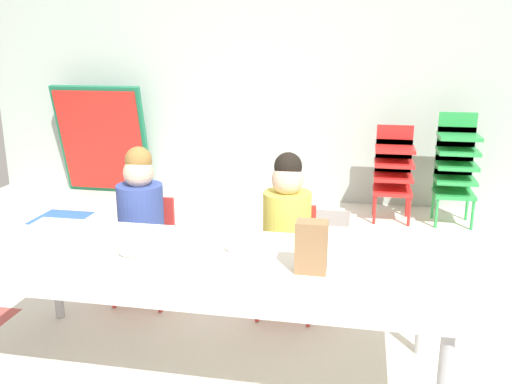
{
  "coord_description": "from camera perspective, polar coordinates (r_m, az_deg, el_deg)",
  "views": [
    {
      "loc": [
        0.73,
        -2.79,
        1.49
      ],
      "look_at": [
        0.26,
        -0.38,
        0.81
      ],
      "focal_mm": 38.61,
      "sensor_mm": 36.0,
      "label": 1
    }
  ],
  "objects": [
    {
      "name": "back_wall",
      "position": [
        5.2,
        2.97,
        12.79
      ],
      "size": [
        5.9,
        0.1,
        2.5
      ],
      "primitive_type": "cube",
      "color": "#B2C1B7",
      "rests_on": "ground_plane"
    },
    {
      "name": "donut_powdered_on_plate",
      "position": [
        2.52,
        -2.15,
        -5.59
      ],
      "size": [
        0.11,
        0.11,
        0.03
      ],
      "primitive_type": "torus",
      "color": "white",
      "rests_on": "craft_table"
    },
    {
      "name": "folded_activity_table",
      "position": [
        5.61,
        -15.6,
        5.11
      ],
      "size": [
        0.9,
        0.29,
        1.09
      ],
      "color": "#19724C",
      "rests_on": "ground_plane"
    },
    {
      "name": "craft_table",
      "position": [
        2.45,
        -4.98,
        -7.88
      ],
      "size": [
        2.09,
        0.83,
        0.56
      ],
      "color": "white",
      "rests_on": "ground_plane"
    },
    {
      "name": "ground_plane",
      "position": [
        3.25,
        -3.4,
        -12.1
      ],
      "size": [
        5.9,
        4.71,
        0.02
      ],
      "color": "silver"
    },
    {
      "name": "kid_chair_red_stack",
      "position": [
        4.79,
        14.05,
        2.51
      ],
      "size": [
        0.32,
        0.3,
        0.8
      ],
      "color": "red",
      "rests_on": "ground_plane"
    },
    {
      "name": "seated_child_near_camera",
      "position": [
        3.2,
        -11.8,
        -1.92
      ],
      "size": [
        0.32,
        0.31,
        0.92
      ],
      "color": "red",
      "rests_on": "ground_plane"
    },
    {
      "name": "paper_plate_center_table",
      "position": [
        2.46,
        -6.43,
        -6.77
      ],
      "size": [
        0.18,
        0.18,
        0.01
      ],
      "primitive_type": "cylinder",
      "color": "white",
      "rests_on": "craft_table"
    },
    {
      "name": "kid_chair_green_stack",
      "position": [
        4.83,
        19.99,
        2.88
      ],
      "size": [
        0.32,
        0.3,
        0.92
      ],
      "color": "green",
      "rests_on": "ground_plane"
    },
    {
      "name": "paper_bag_brown",
      "position": [
        2.28,
        5.75,
        -5.66
      ],
      "size": [
        0.13,
        0.09,
        0.22
      ],
      "primitive_type": "cube",
      "color": "#9E754C",
      "rests_on": "craft_table"
    },
    {
      "name": "seated_child_middle_seat",
      "position": [
        2.98,
        3.25,
        -2.88
      ],
      "size": [
        0.32,
        0.31,
        0.92
      ],
      "color": "red",
      "rests_on": "ground_plane"
    },
    {
      "name": "donut_powdered_loose",
      "position": [
        2.55,
        -12.79,
        -5.89
      ],
      "size": [
        0.12,
        0.12,
        0.03
      ],
      "primitive_type": "torus",
      "color": "white",
      "rests_on": "craft_table"
    },
    {
      "name": "paper_plate_near_edge",
      "position": [
        2.53,
        -2.14,
        -6.0
      ],
      "size": [
        0.18,
        0.18,
        0.01
      ],
      "primitive_type": "cylinder",
      "color": "white",
      "rests_on": "craft_table"
    }
  ]
}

